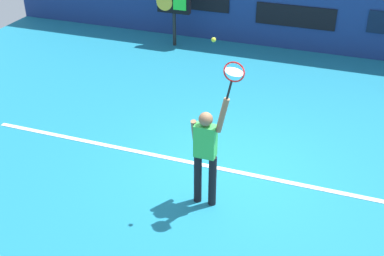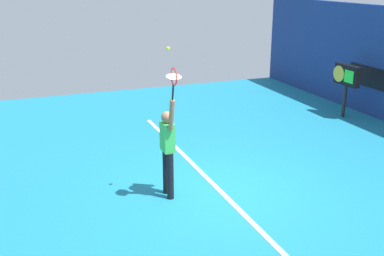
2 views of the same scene
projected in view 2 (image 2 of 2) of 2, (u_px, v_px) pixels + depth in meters
name	position (u px, v px, depth m)	size (l,w,h in m)	color
ground_plane	(219.00, 191.00, 9.23)	(18.00, 18.00, 0.00)	teal
sponsor_banner_portside	(375.00, 79.00, 13.71)	(2.20, 0.03, 0.60)	black
court_baseline	(219.00, 190.00, 9.23)	(10.00, 0.10, 0.01)	white
tennis_player	(168.00, 146.00, 8.71)	(0.61, 0.31, 1.99)	black
tennis_racket	(174.00, 78.00, 7.93)	(0.37, 0.27, 0.62)	black
tennis_ball	(168.00, 49.00, 8.06)	(0.07, 0.07, 0.07)	#CCE033
scoreboard_clock	(347.00, 77.00, 13.68)	(0.96, 0.20, 1.57)	black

